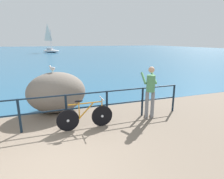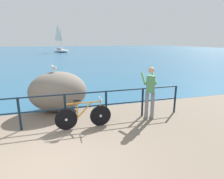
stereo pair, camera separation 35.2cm
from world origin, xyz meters
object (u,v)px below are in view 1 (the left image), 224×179
Objects in this scene: person_at_railing at (150,90)px; seagull at (52,68)px; bicycle at (86,116)px; sailboat at (51,49)px; breakwater_boulder_main at (57,92)px.

person_at_railing is 5.68× the size of seagull.
sailboat reaches higher than bicycle.
bicycle is 2.34m from seagull.
bicycle is at bearing 167.58° from seagull.
bicycle is 0.28× the size of sailboat.
person_at_railing reaches higher than breakwater_boulder_main.
seagull is (-3.01, 1.75, 0.64)m from person_at_railing.
seagull is (-0.79, 1.82, 1.24)m from bicycle.
seagull is 37.47m from sailboat.
bicycle is at bearing -67.70° from breakwater_boulder_main.
bicycle is 5.43× the size of seagull.
bicycle is at bearing -45.95° from sailboat.
person_at_railing reaches higher than bicycle.
bicycle is 0.96× the size of person_at_railing.
breakwater_boulder_main is at bearing 72.45° from person_at_railing.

